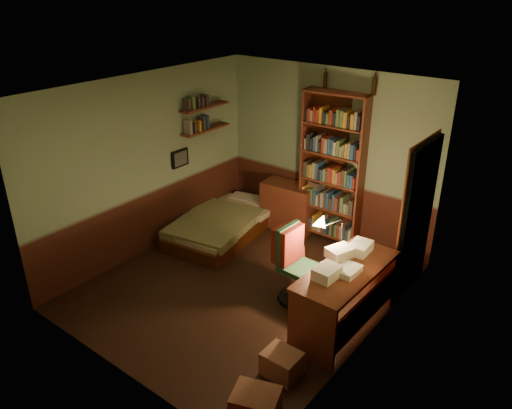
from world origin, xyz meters
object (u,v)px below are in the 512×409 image
Objects in this scene: bookshelf at (332,169)px; desk at (344,298)px; mini_stereo at (316,185)px; dresser at (288,206)px; desk_lamp at (343,224)px; cardboard_box_a at (256,407)px; cardboard_box_b at (282,363)px; office_chair at (300,271)px; bed at (223,218)px.

desk is at bearing -61.22° from bookshelf.
mini_stereo is at bearing 165.71° from bookshelf.
desk_lamp reaches higher than dresser.
cardboard_box_a is (1.27, -3.49, -0.98)m from bookshelf.
cardboard_box_b is at bearing 103.18° from cardboard_box_a.
dresser reaches higher than cardboard_box_b.
cardboard_box_b is at bearing -49.93° from mini_stereo.
dresser is at bearing 131.16° from office_chair.
bookshelf is 2.64× the size of office_chair.
desk_lamp is 1.56× the size of cardboard_box_a.
bookshelf is 1.56× the size of desk.
cardboard_box_a is (1.55, -3.53, -0.65)m from mini_stereo.
desk_lamp reaches higher than office_chair.
desk is 3.45× the size of cardboard_box_a.
desk reaches higher than cardboard_box_b.
desk is (2.62, -0.87, 0.11)m from bed.
bookshelf is (0.27, -0.04, 0.33)m from mini_stereo.
bed is 3.69m from cardboard_box_a.
mini_stereo reaches higher than desk.
desk_lamp is at bearing 96.20° from cardboard_box_b.
office_chair is 1.35m from cardboard_box_b.
bed is at bearing 135.90° from cardboard_box_a.
mini_stereo is 1.97m from desk_lamp.
mini_stereo reaches higher than cardboard_box_b.
cardboard_box_a is (0.30, -2.04, -0.96)m from desk_lamp.
desk_lamp reaches higher than mini_stereo.
desk is (1.25, -1.79, -0.75)m from bookshelf.
bed is at bearing 142.24° from cardboard_box_b.
bed is 2.54m from desk_lamp.
desk_lamp is at bearing -62.10° from bookshelf.
dresser is 2.26× the size of cardboard_box_b.
dresser is at bearing -179.06° from bookshelf.
bed is at bearing 162.83° from desk.
bed is 1.87m from bookshelf.
dresser is 1.27× the size of desk_lamp.
bookshelf is 1.90m from office_chair.
bed is 0.82× the size of bookshelf.
cardboard_box_a is at bearing -65.59° from office_chair.
dresser is 0.58× the size of desk.
cardboard_box_b is (1.40, -2.90, -0.68)m from mini_stereo.
bookshelf is at bearing 26.22° from bed.
cardboard_box_b is at bearing -45.57° from bed.
bed is 3.16m from cardboard_box_b.
dresser is 2.02m from office_chair.
desk is at bearing -45.59° from dresser.
office_chair is at bearing -142.27° from desk_lamp.
bookshelf reaches higher than cardboard_box_a.
desk is at bearing 83.59° from cardboard_box_b.
bed is 2.17× the size of office_chair.
cardboard_box_a is at bearing -64.21° from dresser.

